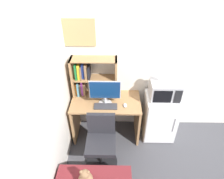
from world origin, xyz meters
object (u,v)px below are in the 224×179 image
(monitor, at_px, (105,92))
(keyboard, at_px, (106,106))
(hutch_bookshelf, at_px, (88,76))
(desk_chair, at_px, (101,144))
(computer_mouse, at_px, (125,105))
(wall_corkboard, at_px, (73,33))
(mini_fridge, at_px, (159,116))
(teddy_bear, at_px, (86,178))
(desk_fan, at_px, (165,75))
(microwave, at_px, (165,90))

(monitor, height_order, keyboard, monitor)
(hutch_bookshelf, height_order, desk_chair, hutch_bookshelf)
(computer_mouse, distance_m, wall_corkboard, 1.33)
(hutch_bookshelf, relative_size, desk_chair, 0.82)
(mini_fridge, relative_size, wall_corkboard, 1.31)
(computer_mouse, bearing_deg, teddy_bear, -114.65)
(monitor, height_order, desk_fan, desk_fan)
(keyboard, bearing_deg, monitor, 97.34)
(microwave, xyz_separation_m, teddy_bear, (-1.11, -1.22, -0.40))
(hutch_bookshelf, xyz_separation_m, keyboard, (0.30, -0.34, -0.34))
(keyboard, bearing_deg, desk_fan, 10.87)
(computer_mouse, bearing_deg, desk_fan, 13.95)
(microwave, bearing_deg, desk_fan, -173.64)
(desk_fan, bearing_deg, monitor, -174.40)
(computer_mouse, distance_m, desk_fan, 0.75)
(keyboard, distance_m, wall_corkboard, 1.19)
(hutch_bookshelf, bearing_deg, desk_fan, -8.33)
(monitor, distance_m, wall_corkboard, 0.98)
(microwave, relative_size, wall_corkboard, 0.71)
(wall_corkboard, bearing_deg, hutch_bookshelf, -30.65)
(computer_mouse, bearing_deg, keyboard, -175.05)
(microwave, height_order, teddy_bear, microwave)
(desk_fan, bearing_deg, computer_mouse, -166.05)
(keyboard, distance_m, microwave, 0.95)
(teddy_bear, xyz_separation_m, wall_corkboard, (-0.27, 1.49, 1.21))
(hutch_bookshelf, height_order, computer_mouse, hutch_bookshelf)
(hutch_bookshelf, relative_size, microwave, 1.58)
(teddy_bear, bearing_deg, hutch_bookshelf, 94.32)
(desk_chair, bearing_deg, desk_fan, 32.57)
(mini_fridge, relative_size, microwave, 1.84)
(mini_fridge, xyz_separation_m, microwave, (0.00, 0.00, 0.56))
(monitor, xyz_separation_m, keyboard, (0.01, -0.08, -0.22))
(hutch_bookshelf, distance_m, desk_chair, 1.08)
(hutch_bookshelf, distance_m, desk_fan, 1.18)
(monitor, distance_m, microwave, 0.93)
(mini_fridge, distance_m, wall_corkboard, 1.96)
(monitor, bearing_deg, desk_fan, 5.60)
(mini_fridge, bearing_deg, desk_fan, -177.37)
(mini_fridge, bearing_deg, hutch_bookshelf, 172.07)
(mini_fridge, relative_size, desk_chair, 0.95)
(microwave, xyz_separation_m, desk_fan, (-0.05, -0.01, 0.27))
(hutch_bookshelf, distance_m, keyboard, 0.57)
(mini_fridge, relative_size, desk_fan, 3.51)
(keyboard, relative_size, desk_chair, 0.41)
(wall_corkboard, bearing_deg, computer_mouse, -28.19)
(computer_mouse, bearing_deg, wall_corkboard, 151.81)
(hutch_bookshelf, relative_size, computer_mouse, 7.16)
(monitor, distance_m, computer_mouse, 0.39)
(monitor, bearing_deg, desk_chair, -94.98)
(monitor, xyz_separation_m, microwave, (0.92, 0.09, -0.02))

